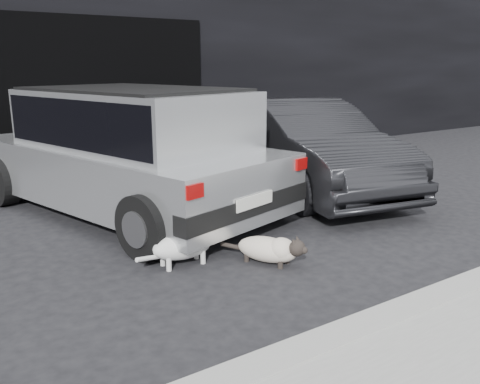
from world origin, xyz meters
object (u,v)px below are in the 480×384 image
second_car (303,146)px  cat_white (187,244)px  cat_siamese (272,249)px  silver_hatchback (129,146)px

second_car → cat_white: (-2.76, -1.60, -0.46)m
cat_siamese → cat_white: (-0.67, 0.43, 0.06)m
silver_hatchback → second_car: bearing=-22.7°
silver_hatchback → cat_siamese: 2.49m
silver_hatchback → cat_white: silver_hatchback is taller
second_car → cat_white: size_ratio=4.61×
second_car → cat_siamese: 2.97m
cat_siamese → cat_white: size_ratio=0.91×
cat_siamese → cat_white: 0.80m
cat_siamese → silver_hatchback: bearing=-106.5°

